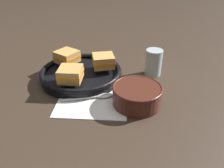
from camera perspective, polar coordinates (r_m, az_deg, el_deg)
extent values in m
plane|color=#382B21|center=(0.74, -0.87, -3.51)|extent=(4.00, 4.00, 0.00)
cube|color=white|center=(0.72, -5.12, -4.25)|extent=(0.25, 0.22, 0.00)
cylinder|color=#4C2319|center=(0.70, 6.52, -3.04)|extent=(0.15, 0.15, 0.06)
cylinder|color=orange|center=(0.69, 6.60, -1.77)|extent=(0.14, 0.14, 0.01)
torus|color=#4C2319|center=(0.68, 6.66, -0.99)|extent=(0.16, 0.16, 0.01)
cube|color=silver|center=(0.73, -8.64, -3.75)|extent=(0.12, 0.02, 0.01)
ellipsoid|color=silver|center=(0.73, -1.89, -3.07)|extent=(0.06, 0.04, 0.01)
cylinder|color=black|center=(0.85, -7.98, 2.16)|extent=(0.30, 0.30, 0.02)
torus|color=black|center=(0.84, -8.08, 3.41)|extent=(0.31, 0.31, 0.02)
cube|color=tan|center=(0.85, -2.25, 5.21)|extent=(0.09, 0.09, 0.02)
cube|color=orange|center=(0.84, -2.27, 6.07)|extent=(0.09, 0.09, 0.01)
cube|color=tan|center=(0.84, -2.29, 6.94)|extent=(0.09, 0.09, 0.02)
cube|color=tan|center=(0.90, -11.58, 6.22)|extent=(0.11, 0.11, 0.02)
cube|color=orange|center=(0.90, -11.68, 7.04)|extent=(0.11, 0.11, 0.01)
cube|color=tan|center=(0.89, -11.77, 7.86)|extent=(0.11, 0.11, 0.02)
cube|color=tan|center=(0.77, -10.69, 1.66)|extent=(0.09, 0.09, 0.02)
cube|color=orange|center=(0.76, -10.79, 2.58)|extent=(0.09, 0.09, 0.01)
cube|color=tan|center=(0.75, -10.89, 3.52)|extent=(0.09, 0.09, 0.02)
cylinder|color=silver|center=(0.87, 10.78, 5.55)|extent=(0.07, 0.07, 0.10)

